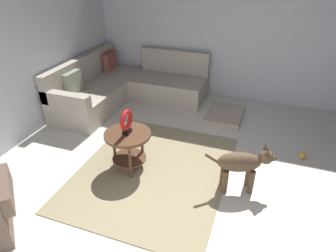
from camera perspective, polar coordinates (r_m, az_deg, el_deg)
The scene contains 9 objects.
ground_plane at distance 3.75m, azimuth 6.48°, elevation -12.84°, with size 6.00×6.00×0.10m, color silver.
wall_right at distance 5.78m, azimuth 14.80°, elevation 17.82°, with size 0.12×6.00×2.70m, color silver.
area_rug at distance 3.98m, azimuth -2.85°, elevation -8.61°, with size 2.30×1.90×0.01m, color tan.
sectional_couch at distance 5.78m, azimuth -8.22°, elevation 7.40°, with size 2.20×2.25×0.88m.
side_table at distance 3.84m, azimuth -7.74°, elevation -2.94°, with size 0.60×0.60×0.54m.
torus_sculpture at distance 3.69m, azimuth -8.05°, elevation 0.89°, with size 0.28×0.08×0.33m.
dog_bed_mat at distance 5.32m, azimuth 10.91°, elevation 2.16°, with size 0.80×0.60×0.09m, color #B2A38E.
dog at distance 3.59m, azimuth 14.25°, elevation -7.09°, with size 0.38×0.81×0.63m.
dog_toy_ball at distance 4.59m, azimuth 24.59°, elevation -5.26°, with size 0.09×0.09×0.09m, color orange.
Camera 1 is at (-2.70, -0.53, 2.50)m, focal length 31.51 mm.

